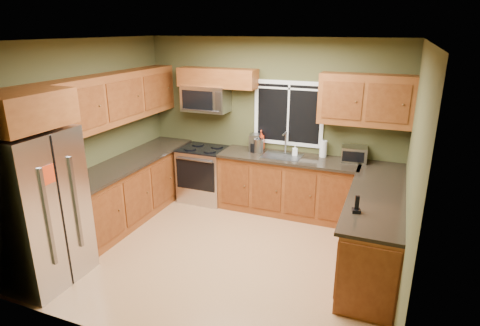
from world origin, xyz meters
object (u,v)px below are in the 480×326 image
Objects in this scene: kettle at (259,145)px; paper_towel_roll at (323,149)px; refrigerator at (38,209)px; soap_bottle_c at (252,144)px; cordless_phone at (356,207)px; microwave at (206,99)px; range at (204,174)px; toaster_oven at (354,154)px; coffee_maker at (255,143)px; soap_bottle_a at (261,140)px; soap_bottle_b at (295,150)px.

paper_towel_roll reaches higher than kettle.
refrigerator reaches higher than soap_bottle_c.
refrigerator reaches higher than cordless_phone.
microwave is 1.07m from soap_bottle_c.
soap_bottle_c is (0.80, 0.19, 0.55)m from range.
microwave is 2.06m from paper_towel_roll.
microwave is at bearing -179.74° from toaster_oven.
toaster_oven is (2.42, 0.01, -0.68)m from microwave.
refrigerator is 6.50× the size of coffee_maker.
microwave is 2.51m from toaster_oven.
refrigerator is 6.48× the size of kettle.
microwave is at bearing 178.11° from coffee_maker.
cordless_phone is at bearing -44.44° from soap_bottle_c.
paper_towel_roll is at bearing 48.52° from refrigerator.
coffee_maker is at bearing -1.89° from microwave.
soap_bottle_a is (-1.49, 0.08, 0.05)m from toaster_oven.
microwave is (0.69, 2.91, 0.83)m from refrigerator.
coffee_maker is 0.14m from soap_bottle_a.
paper_towel_roll is 1.45× the size of cordless_phone.
refrigerator is at bearing -131.48° from paper_towel_roll.
cordless_phone reaches higher than soap_bottle_c.
microwave is 1.68m from soap_bottle_b.
soap_bottle_c is at bearing 173.98° from soap_bottle_b.
range is at bearing -177.06° from kettle.
microwave is 2.38× the size of soap_bottle_a.
kettle reaches higher than soap_bottle_c.
microwave is at bearing 90.02° from range.
toaster_oven is at bearing 2.34° from soap_bottle_b.
microwave reaches higher than coffee_maker.
soap_bottle_a is at bearing 61.62° from refrigerator.
microwave is 4.52× the size of soap_bottle_b.
microwave is at bearing 146.38° from cordless_phone.
refrigerator is 6.38× the size of paper_towel_roll.
soap_bottle_a is at bearing 17.90° from soap_bottle_c.
refrigerator is at bearing -136.80° from toaster_oven.
toaster_oven is at bearing -7.64° from paper_towel_roll.
range is at bearing -172.92° from coffee_maker.
cordless_phone is at bearing -82.58° from toaster_oven.
microwave is at bearing -174.22° from soap_bottle_a.
paper_towel_roll is 0.43m from soap_bottle_b.
soap_bottle_b is (1.53, 0.11, 0.56)m from range.
toaster_oven is 1.79m from cordless_phone.
soap_bottle_a is at bearing 168.72° from soap_bottle_b.
toaster_oven is 0.48m from paper_towel_roll.
paper_towel_roll is (1.95, 0.07, -0.66)m from microwave.
coffee_maker is at bearing 61.61° from refrigerator.
kettle is at bearing -170.76° from paper_towel_roll.
coffee_maker is at bearing 146.16° from kettle.
coffee_maker is (-1.55, -0.04, 0.02)m from toaster_oven.
soap_bottle_c is at bearing 137.84° from kettle.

